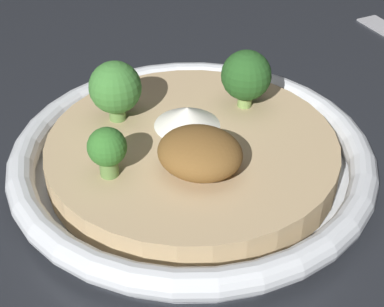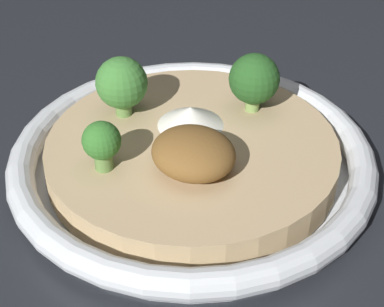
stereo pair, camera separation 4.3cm
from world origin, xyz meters
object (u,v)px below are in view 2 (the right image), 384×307
broccoli_front (254,80)px  broccoli_back (102,143)px  risotto_bowl (192,156)px  broccoli_right (125,81)px

broccoli_front → broccoli_back: bearing=69.2°
risotto_bowl → broccoli_front: size_ratio=5.76×
broccoli_right → broccoli_front: bearing=-144.1°
broccoli_back → broccoli_front: broccoli_front is taller
broccoli_front → risotto_bowl: bearing=76.3°
risotto_bowl → broccoli_front: 0.08m
broccoli_back → broccoli_front: 0.13m
broccoli_back → broccoli_front: size_ratio=0.77×
broccoli_right → risotto_bowl: bearing=175.9°
broccoli_back → broccoli_right: broccoli_right is taller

